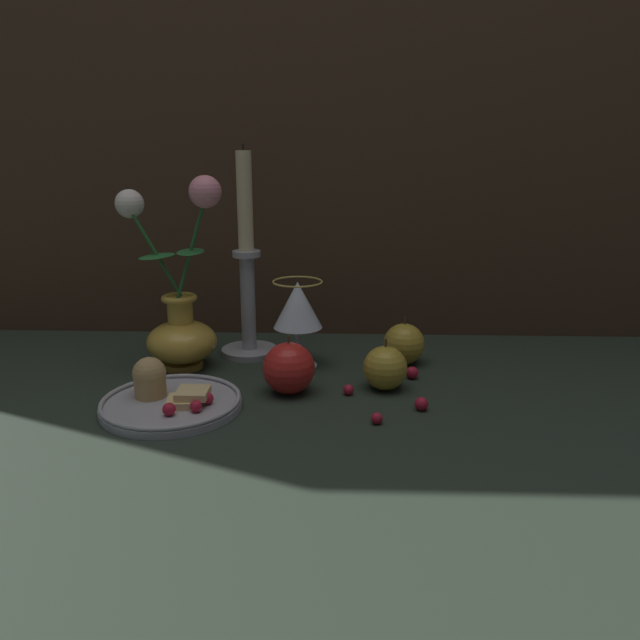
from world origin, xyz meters
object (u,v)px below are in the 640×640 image
Objects in this scene: plate_with_pastries at (168,398)px; vase at (180,315)px; wine_glass at (298,308)px; apple_beside_vase at (289,368)px; apple_near_glass at (385,368)px; apple_at_table_edge at (404,344)px; candlestick at (247,283)px.

vase is at bearing 96.95° from plate_with_pastries.
wine_glass is 0.13m from apple_beside_vase.
apple_at_table_edge is (0.04, 0.11, 0.00)m from apple_near_glass.
vase is 3.48× the size of apple_beside_vase.
plate_with_pastries is 0.27m from candlestick.
vase reaches higher than apple_beside_vase.
apple_near_glass is at bearing 14.89° from plate_with_pastries.
wine_glass is at bearing -32.99° from candlestick.
plate_with_pastries is 1.35× the size of wine_glass.
wine_glass reaches higher than apple_near_glass.
apple_beside_vase is at bearing -64.35° from candlestick.
candlestick reaches higher than wine_glass.
wine_glass is (0.16, 0.17, 0.08)m from plate_with_pastries.
apple_beside_vase is at bearing -171.51° from apple_near_glass.
vase is 1.59× the size of plate_with_pastries.
apple_at_table_edge is at bearing 36.96° from apple_beside_vase.
vase is at bearing -143.16° from candlestick.
candlestick is 4.38× the size of apple_at_table_edge.
apple_near_glass is (0.14, 0.02, -0.01)m from apple_beside_vase.
vase is at bearing -175.21° from wine_glass.
plate_with_pastries is 0.25m from wine_glass.
apple_beside_vase is at bearing -143.04° from apple_at_table_edge.
plate_with_pastries is at bearing -133.53° from wine_glass.
candlestick reaches higher than apple_beside_vase.
apple_beside_vase is 1.13× the size of apple_near_glass.
wine_glass reaches higher than apple_beside_vase.
apple_near_glass is at bearing -13.94° from vase.
candlestick is at bearing 36.84° from vase.
apple_at_table_edge reaches higher than apple_near_glass.
candlestick is at bearing 71.47° from plate_with_pastries.
vase is 0.21m from apple_beside_vase.
candlestick is 0.28m from apple_near_glass.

